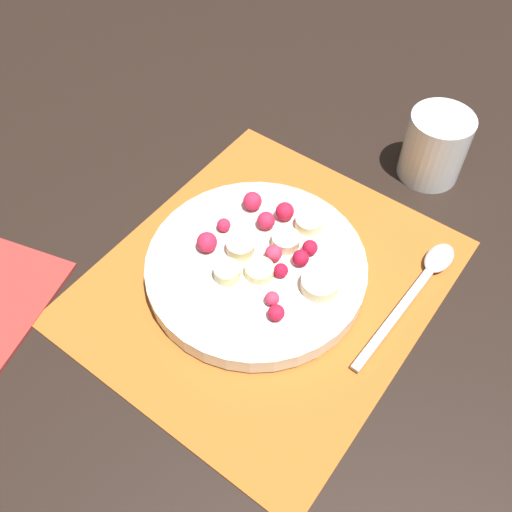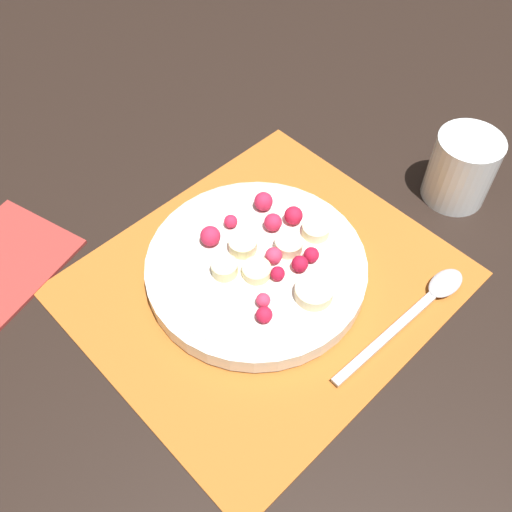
{
  "view_description": "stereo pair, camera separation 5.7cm",
  "coord_description": "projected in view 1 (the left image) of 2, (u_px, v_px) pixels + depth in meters",
  "views": [
    {
      "loc": [
        -0.28,
        -0.19,
        0.49
      ],
      "look_at": [
        -0.0,
        0.01,
        0.04
      ],
      "focal_mm": 40.0,
      "sensor_mm": 36.0,
      "label": 1
    },
    {
      "loc": [
        -0.24,
        -0.24,
        0.49
      ],
      "look_at": [
        -0.0,
        0.01,
        0.04
      ],
      "focal_mm": 40.0,
      "sensor_mm": 36.0,
      "label": 2
    }
  ],
  "objects": [
    {
      "name": "placemat",
      "position": [
        266.0,
        281.0,
        0.59
      ],
      "size": [
        0.36,
        0.32,
        0.01
      ],
      "color": "#B26023",
      "rests_on": "ground_plane"
    },
    {
      "name": "ground_plane",
      "position": [
        266.0,
        283.0,
        0.6
      ],
      "size": [
        3.0,
        3.0,
        0.0
      ],
      "primitive_type": "plane",
      "color": "black"
    },
    {
      "name": "fruit_bowl",
      "position": [
        257.0,
        265.0,
        0.58
      ],
      "size": [
        0.23,
        0.23,
        0.04
      ],
      "color": "silver",
      "rests_on": "placemat"
    },
    {
      "name": "spoon",
      "position": [
        424.0,
        278.0,
        0.59
      ],
      "size": [
        0.19,
        0.03,
        0.01
      ],
      "rotation": [
        0.0,
        0.0,
        6.24
      ],
      "color": "#B2B2B7",
      "rests_on": "placemat"
    },
    {
      "name": "drinking_glass",
      "position": [
        435.0,
        147.0,
        0.66
      ],
      "size": [
        0.07,
        0.07,
        0.08
      ],
      "color": "white",
      "rests_on": "ground_plane"
    }
  ]
}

